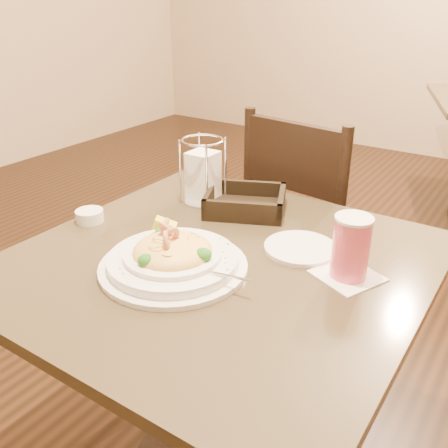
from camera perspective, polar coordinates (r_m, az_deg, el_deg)
The scene contains 8 objects.
main_table at distance 1.28m, azimuth -0.51°, elevation -12.86°, with size 0.90×0.90×0.72m.
dining_chair_near at distance 1.83m, azimuth 9.65°, elevation -0.53°, with size 0.47×0.47×0.93m.
pasta_bowl at distance 1.10m, azimuth -5.86°, elevation -3.80°, with size 0.37×0.33×0.11m.
drink_glass at distance 1.08m, azimuth 14.29°, elevation -2.66°, with size 0.16×0.16×0.14m.
bread_basket at distance 1.39m, azimuth 2.43°, elevation 2.32°, with size 0.27×0.25×0.06m.
napkin_caddy at distance 1.43m, azimuth -2.40°, elevation 5.59°, with size 0.12×0.12×0.19m.
side_plate at distance 1.20m, azimuth 8.73°, elevation -2.74°, with size 0.17×0.17×0.01m, color white.
butter_ramekin at distance 1.37m, azimuth -15.10°, elevation 0.90°, with size 0.07×0.07×0.03m, color white.
Camera 1 is at (0.57, -0.83, 1.29)m, focal length 40.00 mm.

